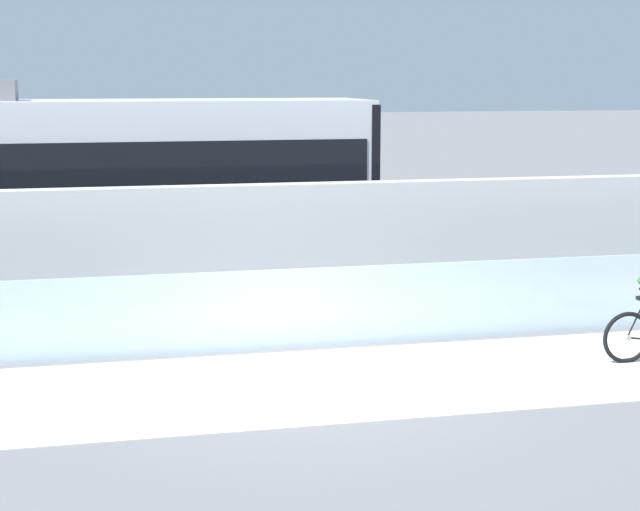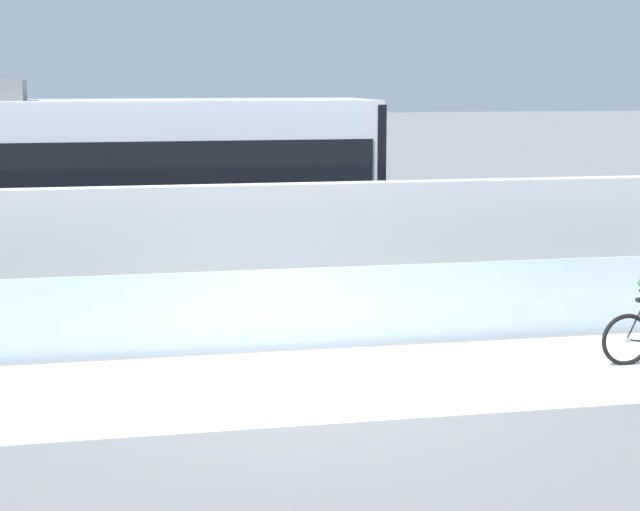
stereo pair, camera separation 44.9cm
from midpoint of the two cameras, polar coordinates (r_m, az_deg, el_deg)
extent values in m
plane|color=slate|center=(13.42, -0.05, -7.04)|extent=(200.00, 200.00, 0.00)
cube|color=silver|center=(13.42, -0.05, -7.01)|extent=(32.00, 3.20, 0.01)
cube|color=silver|center=(15.04, -1.46, -2.93)|extent=(32.00, 0.05, 1.16)
cube|color=silver|center=(16.68, -2.55, 0.13)|extent=(32.00, 0.36, 2.20)
cube|color=#595654|center=(19.30, -3.68, -1.87)|extent=(32.00, 0.08, 0.01)
cube|color=#595654|center=(20.69, -4.23, -1.09)|extent=(32.00, 0.08, 0.01)
cube|color=silver|center=(19.55, -12.60, 3.69)|extent=(11.00, 2.50, 3.10)
cube|color=black|center=(19.52, -12.64, 4.71)|extent=(10.56, 2.54, 1.04)
cube|color=#19599E|center=(19.74, -12.45, -0.27)|extent=(10.78, 2.53, 0.28)
cube|color=#232326|center=(20.01, -2.31, -0.40)|extent=(1.40, 1.88, 0.20)
cylinder|color=black|center=(19.32, -1.97, -0.94)|extent=(0.60, 0.10, 0.60)
cylinder|color=black|center=(20.72, -2.63, -0.23)|extent=(0.60, 0.10, 0.60)
cube|color=black|center=(20.20, 3.08, 4.09)|extent=(0.16, 2.54, 2.94)
torus|color=black|center=(14.84, 17.15, -4.40)|extent=(0.72, 0.06, 0.72)
cylinder|color=#99999E|center=(14.84, 17.15, -4.40)|extent=(0.07, 0.10, 0.07)
cylinder|color=black|center=(14.84, 17.62, -3.39)|extent=(0.27, 0.02, 0.53)
camera|label=1|loc=(0.22, -89.17, 0.14)|focal=58.89mm
camera|label=2|loc=(0.22, 90.83, -0.14)|focal=58.89mm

